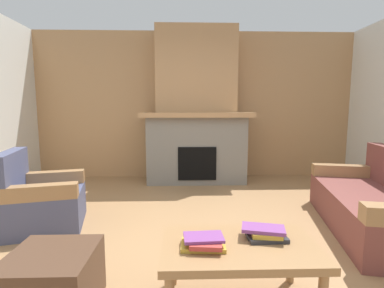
{
  "coord_description": "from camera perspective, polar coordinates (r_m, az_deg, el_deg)",
  "views": [
    {
      "loc": [
        -0.23,
        -2.39,
        1.3
      ],
      "look_at": [
        -0.13,
        0.9,
        0.88
      ],
      "focal_mm": 26.35,
      "sensor_mm": 36.0,
      "label": 1
    }
  ],
  "objects": [
    {
      "name": "book_stack_near_edge",
      "position": [
        1.87,
        2.5,
        -19.22
      ],
      "size": [
        0.28,
        0.21,
        0.07
      ],
      "color": "gold",
      "rests_on": "coffee_table"
    },
    {
      "name": "book_stack_center",
      "position": [
        2.02,
        14.64,
        -17.07
      ],
      "size": [
        0.31,
        0.21,
        0.08
      ],
      "color": "#2D2D33",
      "rests_on": "coffee_table"
    },
    {
      "name": "fireplace",
      "position": [
        5.02,
        0.85,
        5.68
      ],
      "size": [
        1.9,
        0.82,
        2.7
      ],
      "color": "gray",
      "rests_on": "ground"
    },
    {
      "name": "coffee_table",
      "position": [
        1.98,
        9.52,
        -20.65
      ],
      "size": [
        1.0,
        0.6,
        0.43
      ],
      "color": "#997047",
      "rests_on": "ground"
    },
    {
      "name": "wall_back_wood_panel",
      "position": [
        5.39,
        0.67,
        7.77
      ],
      "size": [
        6.0,
        0.12,
        2.7
      ],
      "primitive_type": "cube",
      "color": "tan",
      "rests_on": "ground"
    },
    {
      "name": "couch",
      "position": [
        3.61,
        33.54,
        -10.29
      ],
      "size": [
        1.2,
        1.94,
        0.85
      ],
      "color": "brown",
      "rests_on": "ground"
    },
    {
      "name": "ground",
      "position": [
        2.73,
        3.46,
        -21.19
      ],
      "size": [
        9.0,
        9.0,
        0.0
      ],
      "primitive_type": "plane",
      "color": "#9E754C"
    },
    {
      "name": "armchair",
      "position": [
        3.54,
        -28.35,
        -10.11
      ],
      "size": [
        0.92,
        0.92,
        0.85
      ],
      "color": "#474C6B",
      "rests_on": "ground"
    },
    {
      "name": "ottoman",
      "position": [
        2.17,
        -26.39,
        -23.86
      ],
      "size": [
        0.52,
        0.52,
        0.4
      ],
      "primitive_type": "cube",
      "color": "#4C3323",
      "rests_on": "ground"
    }
  ]
}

